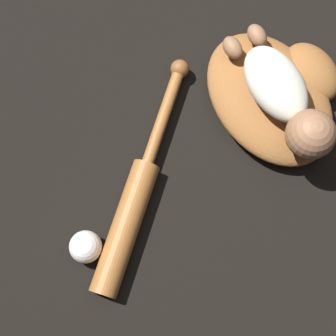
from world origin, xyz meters
name	(u,v)px	position (x,y,z in m)	size (l,w,h in m)	color
ground_plane	(250,115)	(0.00, 0.00, 0.00)	(6.00, 6.00, 0.00)	black
baseball_glove	(276,94)	(-0.02, 0.07, 0.04)	(0.41, 0.36, 0.08)	#935B2D
baby_figure	(287,100)	(0.03, 0.05, 0.13)	(0.35, 0.15, 0.11)	silver
baseball_bat	(134,202)	(0.12, -0.33, 0.03)	(0.48, 0.38, 0.06)	#9E602D
baseball	(86,247)	(0.18, -0.46, 0.04)	(0.07, 0.07, 0.07)	white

